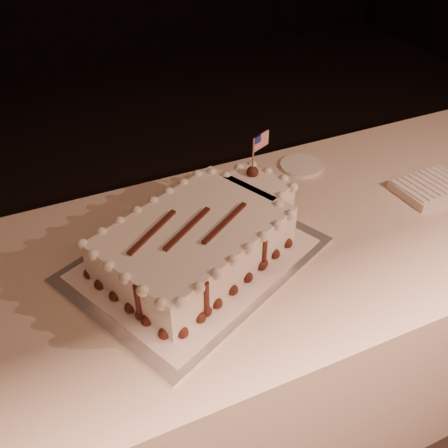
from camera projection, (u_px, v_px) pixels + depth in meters
name	position (u px, v px, depth m)	size (l,w,h in m)	color
banquet_table	(262.00, 330.00, 1.57)	(2.40, 0.80, 0.75)	beige
cake_board	(195.00, 259.00, 1.27)	(0.60, 0.45, 0.01)	white
doily	(195.00, 258.00, 1.27)	(0.53, 0.41, 0.00)	white
sheet_cake	(203.00, 235.00, 1.25)	(0.59, 0.46, 0.22)	white
napkin_stack	(429.00, 187.00, 1.50)	(0.21, 0.16, 0.03)	silver
side_plate	(301.00, 166.00, 1.62)	(0.14, 0.14, 0.01)	white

